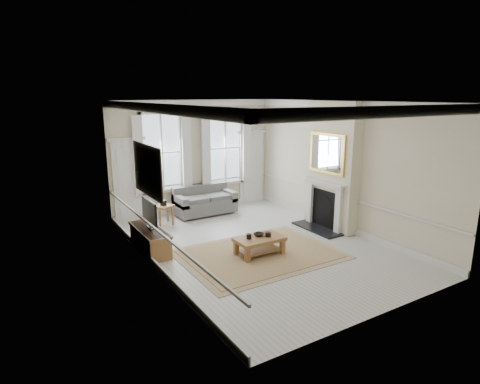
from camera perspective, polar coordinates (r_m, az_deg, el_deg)
floor at (r=9.73m, az=2.79°, el=-7.68°), size 7.20×7.20×0.00m
ceiling at (r=9.06m, az=3.04°, el=12.77°), size 7.20×7.20×0.00m
back_wall at (r=12.35m, az=-6.52°, el=5.03°), size 5.20×0.00×5.20m
left_wall at (r=8.11m, az=-12.50°, el=0.22°), size 0.00×7.20×7.20m
right_wall at (r=10.90m, az=14.34°, el=3.53°), size 0.00×7.20×7.20m
window_left at (r=11.88m, az=-11.06°, el=5.50°), size 1.26×0.20×2.20m
window_right at (r=12.74m, az=-2.13°, el=6.29°), size 1.26×0.20×2.20m
door_left at (r=11.71m, az=-15.50°, el=1.41°), size 0.90×0.08×2.30m
door_right at (r=13.38m, az=1.62°, el=3.40°), size 0.90×0.08×2.30m
painting at (r=8.33m, az=-13.03°, el=3.01°), size 0.05×1.66×1.06m
chimney_breast at (r=10.91m, az=12.94°, el=3.63°), size 0.35×1.70×3.38m
hearth at (r=11.04m, az=10.88°, el=-5.14°), size 0.55×1.50×0.05m
fireplace at (r=10.97m, az=11.82°, el=-1.45°), size 0.21×1.45×1.33m
mirror at (r=10.71m, az=12.21°, el=5.38°), size 0.06×1.26×1.06m
sofa at (r=12.22m, az=-5.11°, el=-1.47°), size 1.80×0.88×0.85m
side_table at (r=11.35m, az=-10.82°, el=-2.38°), size 0.60×0.60×0.56m
rug at (r=9.24m, az=2.76°, el=-8.80°), size 3.50×2.60×0.02m
coffee_table at (r=9.12m, az=2.79°, el=-6.94°), size 1.10×0.65×0.41m
ceramic_pot_a at (r=8.98m, az=1.29°, el=-6.32°), size 0.11×0.11×0.11m
ceramic_pot_b at (r=9.14m, az=4.02°, el=-6.04°), size 0.14×0.14×0.10m
bowl at (r=9.19m, az=2.70°, el=-6.06°), size 0.31×0.31×0.06m
tv_stand at (r=9.57m, az=-12.67°, el=-6.64°), size 0.49×1.53×0.55m
tv at (r=9.37m, az=-12.76°, el=-2.78°), size 0.08×0.90×0.68m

